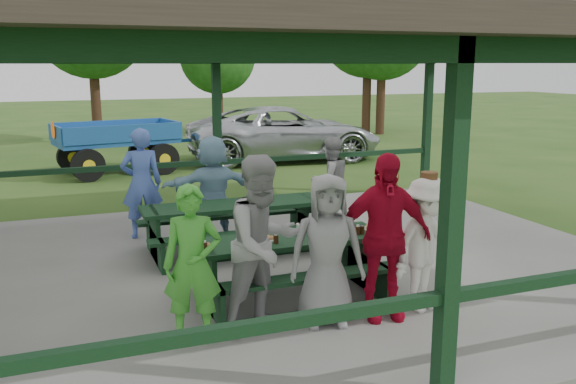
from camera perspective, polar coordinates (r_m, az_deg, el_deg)
name	(u,v)px	position (r m, az deg, el deg)	size (l,w,h in m)	color
ground	(286,270)	(8.81, -0.20, -7.29)	(90.00, 90.00, 0.00)	#264B17
concrete_slab	(286,266)	(8.80, -0.20, -6.98)	(10.00, 8.00, 0.10)	slate
pavilion_structure	(286,43)	(8.33, -0.22, 13.77)	(10.60, 8.60, 3.24)	black
picnic_table_near	(289,260)	(7.43, 0.05, -6.37)	(2.37, 1.39, 0.75)	black
picnic_table_far	(235,221)	(9.22, -5.01, -2.71)	(2.75, 1.39, 0.75)	black
table_setting	(300,233)	(7.42, 1.14, -3.82)	(2.39, 0.45, 0.10)	white
contestant_green	(193,265)	(6.24, -8.92, -6.74)	(0.60, 0.39, 1.63)	green
contestant_grey_left	(264,244)	(6.41, -2.30, -4.88)	(0.92, 0.72, 1.89)	#98979A
contestant_grey_mid	(327,250)	(6.60, 3.66, -5.44)	(0.81, 0.53, 1.66)	gray
contestant_red	(383,237)	(6.79, 8.89, -4.16)	(1.10, 0.46, 1.87)	#B30A26
contestant_white_fedora	(426,244)	(7.13, 12.78, -4.76)	(1.14, 0.87, 1.62)	white
spectator_lblue	(213,188)	(9.79, -7.05, 0.35)	(1.58, 0.50, 1.70)	#80ABC6
spectator_blue	(142,183)	(10.15, -13.53, 0.81)	(0.66, 0.43, 1.80)	#4662B7
spectator_grey	(330,181)	(10.71, 3.98, 1.02)	(0.76, 0.59, 1.56)	#949496
pickup_truck	(285,133)	(18.67, -0.32, 5.51)	(2.72, 5.91, 1.64)	silver
farm_trailer	(117,146)	(16.99, -15.69, 4.14)	(4.28, 2.35, 1.48)	#1B4F96
tree_left	(91,21)	(23.82, -17.99, 15.00)	(4.17, 4.17, 6.52)	#311E13
tree_mid	(217,56)	(25.09, -6.62, 12.51)	(3.03, 3.03, 4.74)	#311E13
tree_right	(383,32)	(25.98, 8.86, 14.58)	(3.95, 3.95, 6.17)	#311E13
tree_far_right	(368,28)	(26.15, 7.53, 14.96)	(4.10, 4.10, 6.41)	#311E13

